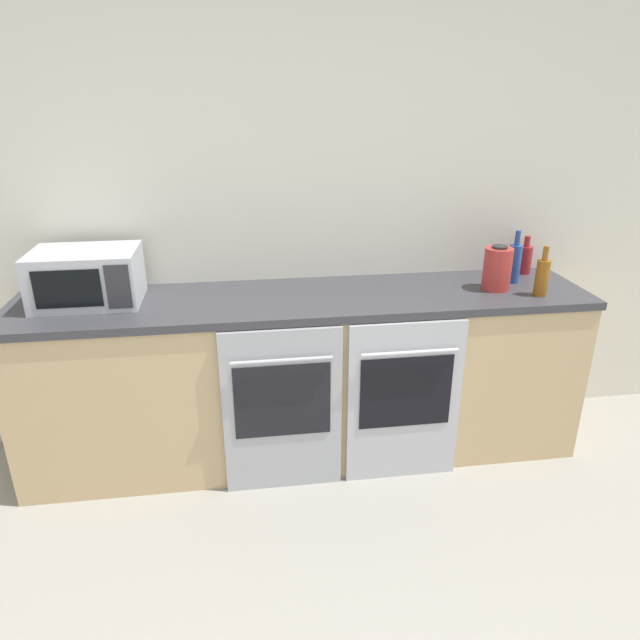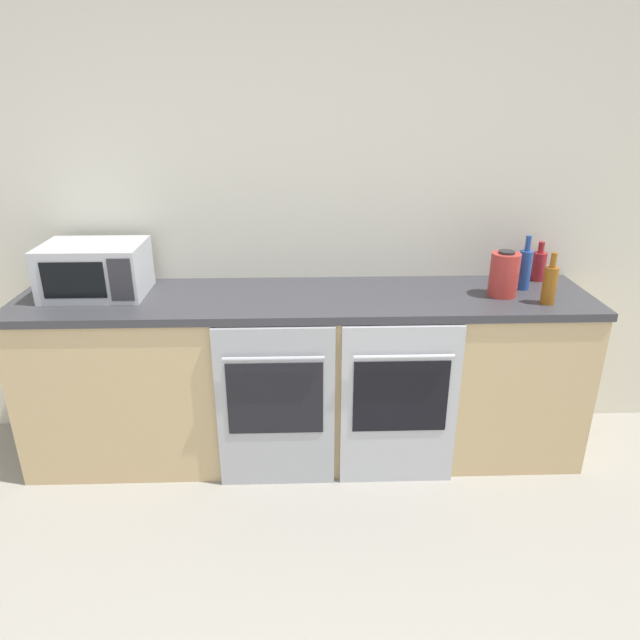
{
  "view_description": "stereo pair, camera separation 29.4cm",
  "coord_description": "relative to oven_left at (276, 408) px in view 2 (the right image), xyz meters",
  "views": [
    {
      "loc": [
        -0.3,
        -0.64,
        1.89
      ],
      "look_at": [
        0.08,
        2.06,
        0.78
      ],
      "focal_mm": 32.0,
      "sensor_mm": 36.0,
      "label": 1
    },
    {
      "loc": [
        -0.01,
        -0.66,
        1.89
      ],
      "look_at": [
        0.08,
        2.06,
        0.78
      ],
      "focal_mm": 32.0,
      "sensor_mm": 36.0,
      "label": 2
    }
  ],
  "objects": [
    {
      "name": "wall_back",
      "position": [
        0.15,
        0.64,
        0.86
      ],
      "size": [
        10.0,
        0.06,
        2.6
      ],
      "color": "silver",
      "rests_on": "ground_plane"
    },
    {
      "name": "counter_back",
      "position": [
        0.15,
        0.31,
        0.02
      ],
      "size": [
        2.91,
        0.61,
        0.91
      ],
      "color": "tan",
      "rests_on": "ground_plane"
    },
    {
      "name": "oven_left",
      "position": [
        0.0,
        0.0,
        0.0
      ],
      "size": [
        0.58,
        0.06,
        0.87
      ],
      "color": "#A8AAAF",
      "rests_on": "ground_plane"
    },
    {
      "name": "oven_right",
      "position": [
        0.61,
        0.0,
        0.0
      ],
      "size": [
        0.58,
        0.06,
        0.87
      ],
      "color": "#B7BABF",
      "rests_on": "ground_plane"
    },
    {
      "name": "microwave",
      "position": [
        -0.9,
        0.37,
        0.6
      ],
      "size": [
        0.49,
        0.36,
        0.26
      ],
      "color": "#B7BABF",
      "rests_on": "counter_back"
    },
    {
      "name": "bottle_amber",
      "position": [
        1.33,
        0.16,
        0.57
      ],
      "size": [
        0.07,
        0.07,
        0.26
      ],
      "color": "#8C5114",
      "rests_on": "counter_back"
    },
    {
      "name": "bottle_blue",
      "position": [
        1.29,
        0.38,
        0.58
      ],
      "size": [
        0.07,
        0.07,
        0.28
      ],
      "color": "#234793",
      "rests_on": "counter_back"
    },
    {
      "name": "bottle_red",
      "position": [
        1.42,
        0.52,
        0.56
      ],
      "size": [
        0.08,
        0.08,
        0.21
      ],
      "color": "maroon",
      "rests_on": "counter_back"
    },
    {
      "name": "kettle",
      "position": [
        1.15,
        0.28,
        0.58
      ],
      "size": [
        0.14,
        0.14,
        0.23
      ],
      "color": "#B2332D",
      "rests_on": "counter_back"
    }
  ]
}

